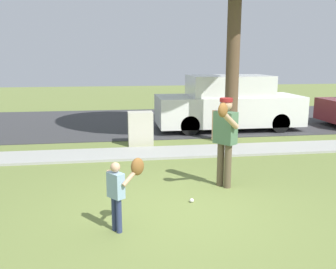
{
  "coord_description": "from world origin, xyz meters",
  "views": [
    {
      "loc": [
        -1.06,
        -5.72,
        2.49
      ],
      "look_at": [
        -0.02,
        1.31,
        1.0
      ],
      "focal_mm": 39.16,
      "sensor_mm": 36.0,
      "label": 1
    }
  ],
  "objects_px": {
    "utility_cabinet": "(140,129)",
    "person_adult": "(225,133)",
    "parked_van_white": "(228,104)",
    "person_child": "(121,185)",
    "baseball": "(192,200)"
  },
  "relations": [
    {
      "from": "utility_cabinet",
      "to": "person_adult",
      "type": "bearing_deg",
      "value": -70.65
    },
    {
      "from": "utility_cabinet",
      "to": "parked_van_white",
      "type": "bearing_deg",
      "value": 30.67
    },
    {
      "from": "person_child",
      "to": "utility_cabinet",
      "type": "height_order",
      "value": "person_child"
    },
    {
      "from": "person_adult",
      "to": "baseball",
      "type": "distance_m",
      "value": 1.47
    },
    {
      "from": "person_adult",
      "to": "utility_cabinet",
      "type": "bearing_deg",
      "value": -108.26
    },
    {
      "from": "utility_cabinet",
      "to": "baseball",
      "type": "bearing_deg",
      "value": -82.82
    },
    {
      "from": "person_adult",
      "to": "utility_cabinet",
      "type": "xyz_separation_m",
      "value": [
        -1.34,
        3.81,
        -0.61
      ]
    },
    {
      "from": "baseball",
      "to": "parked_van_white",
      "type": "relative_size",
      "value": 0.01
    },
    {
      "from": "baseball",
      "to": "parked_van_white",
      "type": "bearing_deg",
      "value": 67.41
    },
    {
      "from": "parked_van_white",
      "to": "utility_cabinet",
      "type": "bearing_deg",
      "value": -149.33
    },
    {
      "from": "person_child",
      "to": "person_adult",
      "type": "bearing_deg",
      "value": 0.47
    },
    {
      "from": "person_adult",
      "to": "utility_cabinet",
      "type": "distance_m",
      "value": 4.08
    },
    {
      "from": "person_child",
      "to": "parked_van_white",
      "type": "xyz_separation_m",
      "value": [
        3.89,
        7.29,
        0.2
      ]
    },
    {
      "from": "person_adult",
      "to": "person_child",
      "type": "relative_size",
      "value": 1.61
    },
    {
      "from": "baseball",
      "to": "person_child",
      "type": "bearing_deg",
      "value": -144.12
    }
  ]
}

